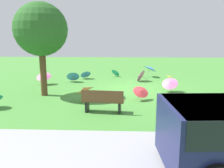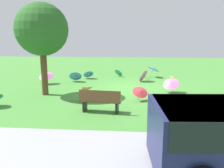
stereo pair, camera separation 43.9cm
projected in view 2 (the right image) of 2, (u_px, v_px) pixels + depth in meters
ground at (130, 89)px, 13.05m from camera, size 40.00×40.00×0.00m
park_bench at (100, 101)px, 8.99m from camera, size 1.64×0.64×0.90m
shade_tree at (42, 30)px, 11.23m from camera, size 2.54×2.54×4.48m
parasol_pink_0 at (46, 75)px, 14.31m from camera, size 0.89×0.89×0.85m
parasol_blue_0 at (88, 74)px, 16.24m from camera, size 0.90×0.85×0.63m
parasol_pink_2 at (171, 83)px, 12.16m from camera, size 1.03×0.99×0.80m
parasol_blue_1 at (154, 68)px, 16.69m from camera, size 1.19×1.20×0.94m
parasol_red_0 at (140, 91)px, 10.64m from camera, size 0.89×0.85×0.68m
parasol_yellow_0 at (173, 78)px, 14.87m from camera, size 0.63×0.67×0.55m
parasol_orange_0 at (84, 89)px, 10.56m from camera, size 1.05×1.06×0.82m
parasol_pink_4 at (143, 75)px, 15.22m from camera, size 0.89×0.96×0.80m
parasol_teal_4 at (119, 72)px, 17.11m from camera, size 0.80×0.78×0.59m
parasol_blue_3 at (75, 75)px, 15.18m from camera, size 0.91×0.84×0.75m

